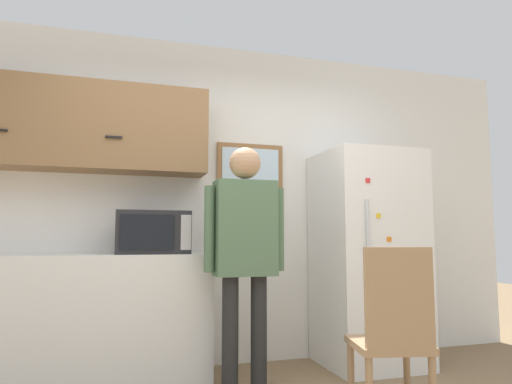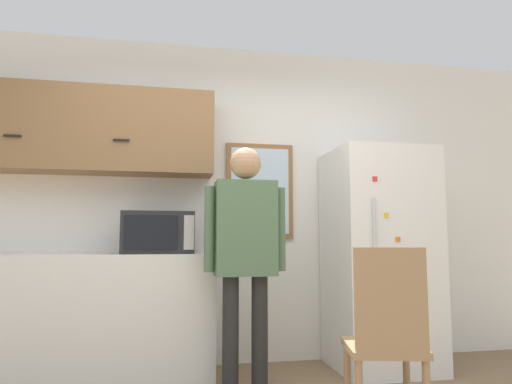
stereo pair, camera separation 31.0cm
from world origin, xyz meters
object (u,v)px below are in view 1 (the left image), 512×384
person (245,242)px  refrigerator (368,257)px  microwave (152,233)px  chair (393,330)px

person → refrigerator: 1.25m
microwave → chair: bearing=-43.8°
person → chair: person is taller
microwave → chair: size_ratio=0.53×
microwave → refrigerator: (1.76, -0.00, -0.20)m
chair → person: bearing=-38.3°
person → chair: 1.11m
microwave → refrigerator: size_ratio=0.30×
microwave → refrigerator: bearing=-0.0°
microwave → refrigerator: 1.78m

